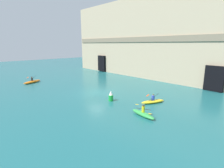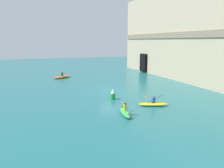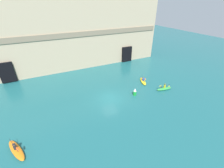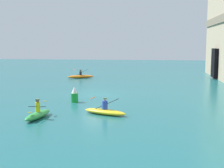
# 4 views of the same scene
# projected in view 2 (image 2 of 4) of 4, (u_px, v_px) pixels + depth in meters

# --- Properties ---
(ground_plane) EXTENTS (120.00, 120.00, 0.00)m
(ground_plane) POSITION_uv_depth(u_px,v_px,m) (109.00, 91.00, 29.32)
(ground_plane) COLOR #1E6066
(cliff_bluff) EXTENTS (42.46, 6.32, 15.68)m
(cliff_bluff) POSITION_uv_depth(u_px,v_px,m) (197.00, 34.00, 35.57)
(cliff_bluff) COLOR tan
(cliff_bluff) RESTS_ON ground
(kayak_green) EXTENTS (2.88, 1.04, 1.22)m
(kayak_green) POSITION_uv_depth(u_px,v_px,m) (125.00, 112.00, 19.84)
(kayak_green) COLOR green
(kayak_green) RESTS_ON ground
(kayak_orange) EXTENTS (2.11, 3.54, 1.25)m
(kayak_orange) POSITION_uv_depth(u_px,v_px,m) (62.00, 77.00, 39.43)
(kayak_orange) COLOR orange
(kayak_orange) RESTS_ON ground
(kayak_yellow) EXTENTS (1.82, 3.08, 1.17)m
(kayak_yellow) POSITION_uv_depth(u_px,v_px,m) (153.00, 104.00, 22.64)
(kayak_yellow) COLOR yellow
(kayak_yellow) RESTS_ON ground
(marker_buoy) EXTENTS (0.56, 0.56, 1.23)m
(marker_buoy) POSITION_uv_depth(u_px,v_px,m) (113.00, 95.00, 25.14)
(marker_buoy) COLOR green
(marker_buoy) RESTS_ON ground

